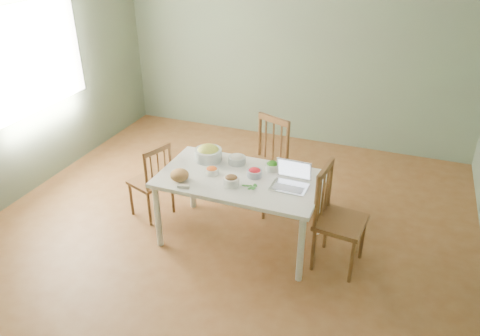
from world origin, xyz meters
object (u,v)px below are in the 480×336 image
at_px(chair_right, 341,220).
at_px(bowl_squash, 208,153).
at_px(dining_table, 240,209).
at_px(chair_left, 150,180).
at_px(bread_boule, 180,175).
at_px(laptop, 290,177).
at_px(chair_far, 261,166).

bearing_deg(chair_right, bowl_squash, 86.25).
xyz_separation_m(dining_table, chair_right, (0.99, -0.03, 0.14)).
distance_m(chair_left, chair_right, 2.06).
relative_size(chair_right, bread_boule, 5.68).
xyz_separation_m(dining_table, laptop, (0.49, -0.02, 0.47)).
bearing_deg(chair_far, chair_left, -129.68).
bearing_deg(chair_left, bread_boule, 77.85).
bearing_deg(chair_right, dining_table, 94.56).
relative_size(dining_table, bread_boule, 8.80).
height_order(chair_left, bread_boule, chair_left).
xyz_separation_m(bowl_squash, laptop, (0.92, -0.24, 0.03)).
bearing_deg(bowl_squash, dining_table, -27.36).
distance_m(dining_table, chair_right, 1.00).
bearing_deg(chair_left, dining_table, 104.86).
xyz_separation_m(bread_boule, laptop, (0.99, 0.24, 0.06)).
bearing_deg(chair_left, chair_far, 138.66).
height_order(dining_table, chair_right, chair_right).
xyz_separation_m(chair_left, bread_boule, (0.56, -0.35, 0.35)).
bearing_deg(laptop, bread_boule, -165.62).
bearing_deg(laptop, chair_right, -0.16).
distance_m(chair_far, bowl_squash, 0.68).
distance_m(dining_table, laptop, 0.68).
distance_m(bowl_squash, laptop, 0.95).
height_order(chair_far, chair_right, chair_far).
bearing_deg(chair_far, laptop, -33.00).
height_order(chair_far, laptop, chair_far).
bearing_deg(dining_table, chair_left, 174.95).
bearing_deg(dining_table, bread_boule, -153.12).
bearing_deg(chair_left, chair_right, 106.42).
bearing_deg(bread_boule, bowl_squash, 80.68).
bearing_deg(bowl_squash, chair_right, -10.12).
height_order(chair_right, laptop, chair_right).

